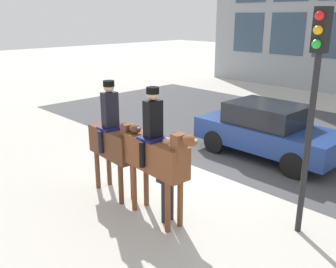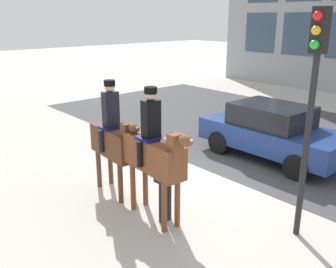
{
  "view_description": "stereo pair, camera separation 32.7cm",
  "coord_description": "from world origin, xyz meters",
  "px_view_note": "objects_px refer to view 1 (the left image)",
  "views": [
    {
      "loc": [
        5.71,
        -6.48,
        3.87
      ],
      "look_at": [
        0.19,
        -1.21,
        1.46
      ],
      "focal_mm": 40.0,
      "sensor_mm": 36.0,
      "label": 1
    },
    {
      "loc": [
        5.93,
        -6.24,
        3.87
      ],
      "look_at": [
        0.19,
        -1.21,
        1.46
      ],
      "focal_mm": 40.0,
      "sensor_mm": 36.0,
      "label": 2
    }
  ],
  "objects_px": {
    "mounted_horse_lead": "(114,140)",
    "mounted_horse_companion": "(157,153)",
    "street_car_near_lane": "(267,130)",
    "pedestrian_bystander": "(167,173)",
    "traffic_light": "(314,90)"
  },
  "relations": [
    {
      "from": "mounted_horse_lead",
      "to": "pedestrian_bystander",
      "type": "height_order",
      "value": "mounted_horse_lead"
    },
    {
      "from": "mounted_horse_lead",
      "to": "pedestrian_bystander",
      "type": "relative_size",
      "value": 1.49
    },
    {
      "from": "street_car_near_lane",
      "to": "mounted_horse_lead",
      "type": "bearing_deg",
      "value": -103.03
    },
    {
      "from": "mounted_horse_lead",
      "to": "street_car_near_lane",
      "type": "distance_m",
      "value": 4.68
    },
    {
      "from": "pedestrian_bystander",
      "to": "traffic_light",
      "type": "relative_size",
      "value": 0.43
    },
    {
      "from": "traffic_light",
      "to": "mounted_horse_lead",
      "type": "bearing_deg",
      "value": -156.8
    },
    {
      "from": "mounted_horse_lead",
      "to": "mounted_horse_companion",
      "type": "distance_m",
      "value": 1.45
    },
    {
      "from": "mounted_horse_companion",
      "to": "street_car_near_lane",
      "type": "distance_m",
      "value": 4.62
    },
    {
      "from": "mounted_horse_lead",
      "to": "mounted_horse_companion",
      "type": "height_order",
      "value": "mounted_horse_companion"
    },
    {
      "from": "pedestrian_bystander",
      "to": "street_car_near_lane",
      "type": "relative_size",
      "value": 0.43
    },
    {
      "from": "mounted_horse_companion",
      "to": "street_car_near_lane",
      "type": "xyz_separation_m",
      "value": [
        -0.4,
        4.57,
        -0.59
      ]
    },
    {
      "from": "mounted_horse_lead",
      "to": "pedestrian_bystander",
      "type": "bearing_deg",
      "value": 5.16
    },
    {
      "from": "pedestrian_bystander",
      "to": "mounted_horse_companion",
      "type": "bearing_deg",
      "value": 17.98
    },
    {
      "from": "mounted_horse_companion",
      "to": "pedestrian_bystander",
      "type": "distance_m",
      "value": 0.42
    },
    {
      "from": "pedestrian_bystander",
      "to": "street_car_near_lane",
      "type": "xyz_separation_m",
      "value": [
        -0.6,
        4.5,
        -0.22
      ]
    }
  ]
}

